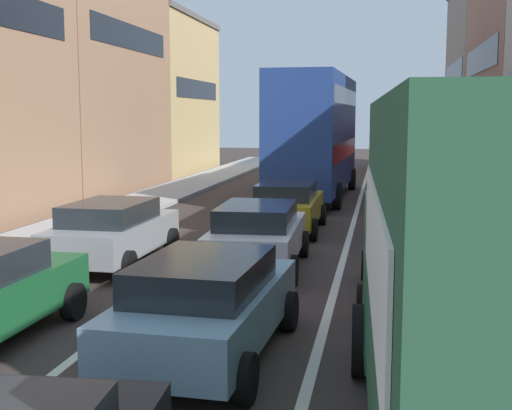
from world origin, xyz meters
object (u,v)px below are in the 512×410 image
object	(u,v)px
sedan_centre_lane_second	(206,304)
bus_mid_queue_primary	(315,131)
sedan_right_lane_behind_truck	(416,260)
hatchback_centre_lane_third	(258,234)
coupe_centre_lane_fourth	(287,205)
wagon_right_lane_far	(408,215)
bus_far_queue_secondary	(397,143)
sedan_left_lane_third	(113,231)

from	to	relation	value
sedan_centre_lane_second	bus_mid_queue_primary	size ratio (longest dim) A/B	0.41
sedan_right_lane_behind_truck	hatchback_centre_lane_third	bearing A→B (deg)	57.18
bus_mid_queue_primary	coupe_centre_lane_fourth	bearing A→B (deg)	-178.12
wagon_right_lane_far	bus_far_queue_secondary	distance (m)	24.40
sedan_left_lane_third	bus_far_queue_secondary	distance (m)	29.12
sedan_centre_lane_second	hatchback_centre_lane_third	bearing A→B (deg)	5.78
wagon_right_lane_far	bus_mid_queue_primary	bearing A→B (deg)	21.96
hatchback_centre_lane_third	bus_far_queue_secondary	world-z (taller)	bus_far_queue_secondary
bus_far_queue_secondary	bus_mid_queue_primary	bearing A→B (deg)	165.49
sedan_centre_lane_second	bus_far_queue_secondary	world-z (taller)	bus_far_queue_secondary
sedan_centre_lane_second	sedan_right_lane_behind_truck	xyz separation A→B (m)	(3.07, 3.60, 0.00)
coupe_centre_lane_fourth	wagon_right_lane_far	world-z (taller)	same
hatchback_centre_lane_third	coupe_centre_lane_fourth	xyz separation A→B (m)	(-0.03, 5.06, 0.00)
hatchback_centre_lane_third	sedan_left_lane_third	world-z (taller)	same
sedan_centre_lane_second	coupe_centre_lane_fourth	xyz separation A→B (m)	(-0.34, 10.82, 0.00)
sedan_centre_lane_second	coupe_centre_lane_fourth	bearing A→B (deg)	4.52
hatchback_centre_lane_third	sedan_centre_lane_second	bearing A→B (deg)	-178.82
sedan_centre_lane_second	coupe_centre_lane_fourth	world-z (taller)	same
coupe_centre_lane_fourth	bus_far_queue_secondary	distance (m)	23.35
bus_mid_queue_primary	bus_far_queue_secondary	world-z (taller)	bus_mid_queue_primary
sedan_centre_lane_second	coupe_centre_lane_fourth	size ratio (longest dim) A/B	1.02
sedan_centre_lane_second	coupe_centre_lane_fourth	distance (m)	10.82
sedan_left_lane_third	sedan_right_lane_behind_truck	bearing A→B (deg)	-105.82
coupe_centre_lane_fourth	sedan_right_lane_behind_truck	distance (m)	7.98
wagon_right_lane_far	bus_mid_queue_primary	distance (m)	10.49
bus_far_queue_secondary	sedan_left_lane_third	bearing A→B (deg)	165.41
hatchback_centre_lane_third	bus_far_queue_secondary	distance (m)	28.35
coupe_centre_lane_fourth	sedan_right_lane_behind_truck	xyz separation A→B (m)	(3.42, -7.22, 0.00)
sedan_centre_lane_second	bus_mid_queue_primary	xyz separation A→B (m)	(-0.34, 19.17, 2.03)
wagon_right_lane_far	bus_far_queue_secondary	bearing A→B (deg)	1.94
hatchback_centre_lane_third	sedan_left_lane_third	distance (m)	3.41
sedan_right_lane_behind_truck	bus_mid_queue_primary	xyz separation A→B (m)	(-3.41, 15.57, 2.03)
bus_mid_queue_primary	sedan_centre_lane_second	bearing A→B (deg)	-177.08
hatchback_centre_lane_third	wagon_right_lane_far	distance (m)	5.07
sedan_left_lane_third	coupe_centre_lane_fourth	world-z (taller)	same
wagon_right_lane_far	coupe_centre_lane_fourth	bearing A→B (deg)	71.25
hatchback_centre_lane_third	sedan_right_lane_behind_truck	world-z (taller)	same
sedan_centre_lane_second	wagon_right_lane_far	xyz separation A→B (m)	(3.12, 9.48, 0.00)
wagon_right_lane_far	sedan_right_lane_behind_truck	bearing A→B (deg)	-178.20
sedan_right_lane_behind_truck	wagon_right_lane_far	distance (m)	5.88
bus_mid_queue_primary	bus_far_queue_secondary	size ratio (longest dim) A/B	1.00
sedan_centre_lane_second	sedan_left_lane_third	distance (m)	6.73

